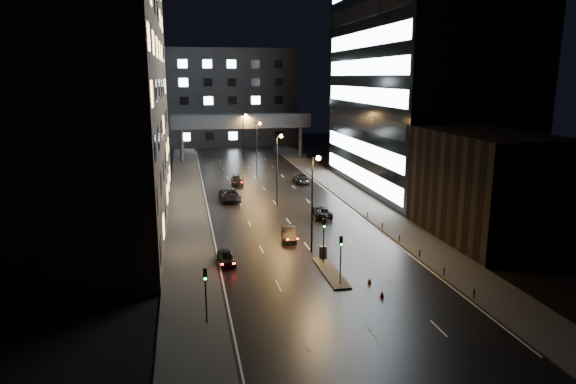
% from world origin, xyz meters
% --- Properties ---
extents(ground, '(160.00, 160.00, 0.00)m').
position_xyz_m(ground, '(0.00, 40.00, 0.00)').
color(ground, black).
rests_on(ground, ground).
extents(sidewalk_left, '(5.00, 110.00, 0.15)m').
position_xyz_m(sidewalk_left, '(-12.50, 35.00, 0.07)').
color(sidewalk_left, '#383533').
rests_on(sidewalk_left, ground).
extents(sidewalk_right, '(5.00, 110.00, 0.15)m').
position_xyz_m(sidewalk_right, '(12.50, 35.00, 0.07)').
color(sidewalk_right, '#383533').
rests_on(sidewalk_right, ground).
extents(building_left, '(15.00, 48.00, 40.00)m').
position_xyz_m(building_left, '(-22.50, 24.00, 20.00)').
color(building_left, '#2D2319').
rests_on(building_left, ground).
extents(building_right_low, '(10.00, 18.00, 12.00)m').
position_xyz_m(building_right_low, '(20.00, 9.00, 6.00)').
color(building_right_low, black).
rests_on(building_right_low, ground).
extents(building_right_glass, '(20.00, 36.00, 45.00)m').
position_xyz_m(building_right_glass, '(25.00, 36.00, 22.50)').
color(building_right_glass, black).
rests_on(building_right_glass, ground).
extents(building_far, '(34.00, 14.00, 25.00)m').
position_xyz_m(building_far, '(0.00, 98.00, 12.50)').
color(building_far, '#333335').
rests_on(building_far, ground).
extents(skybridge, '(30.00, 3.00, 10.00)m').
position_xyz_m(skybridge, '(0.00, 70.00, 8.34)').
color(skybridge, '#333335').
rests_on(skybridge, ground).
extents(median_island, '(1.60, 8.00, 0.15)m').
position_xyz_m(median_island, '(0.30, 2.00, 0.07)').
color(median_island, '#383533').
rests_on(median_island, ground).
extents(traffic_signal_near, '(0.28, 0.34, 4.40)m').
position_xyz_m(traffic_signal_near, '(0.30, 4.49, 3.09)').
color(traffic_signal_near, black).
rests_on(traffic_signal_near, median_island).
extents(traffic_signal_far, '(0.28, 0.34, 4.40)m').
position_xyz_m(traffic_signal_far, '(0.30, -1.01, 3.09)').
color(traffic_signal_far, black).
rests_on(traffic_signal_far, median_island).
extents(traffic_signal_corner, '(0.28, 0.34, 4.40)m').
position_xyz_m(traffic_signal_corner, '(-11.50, -6.01, 2.94)').
color(traffic_signal_corner, black).
rests_on(traffic_signal_corner, ground).
extents(bollard_row, '(0.12, 25.12, 0.90)m').
position_xyz_m(bollard_row, '(10.20, 6.50, 0.45)').
color(bollard_row, black).
rests_on(bollard_row, ground).
extents(streetlight_near, '(1.45, 0.50, 10.15)m').
position_xyz_m(streetlight_near, '(0.16, 8.00, 6.50)').
color(streetlight_near, black).
rests_on(streetlight_near, ground).
extents(streetlight_mid_a, '(1.45, 0.50, 10.15)m').
position_xyz_m(streetlight_mid_a, '(0.16, 28.00, 6.50)').
color(streetlight_mid_a, black).
rests_on(streetlight_mid_a, ground).
extents(streetlight_mid_b, '(1.45, 0.50, 10.15)m').
position_xyz_m(streetlight_mid_b, '(0.16, 48.00, 6.50)').
color(streetlight_mid_b, black).
rests_on(streetlight_mid_b, ground).
extents(streetlight_far, '(1.45, 0.50, 10.15)m').
position_xyz_m(streetlight_far, '(0.16, 68.00, 6.50)').
color(streetlight_far, black).
rests_on(streetlight_far, ground).
extents(car_away_a, '(1.81, 3.87, 1.28)m').
position_xyz_m(car_away_a, '(-9.00, 6.48, 0.64)').
color(car_away_a, black).
rests_on(car_away_a, ground).
extents(car_away_b, '(2.07, 4.55, 1.45)m').
position_xyz_m(car_away_b, '(-1.50, 12.62, 0.72)').
color(car_away_b, black).
rests_on(car_away_b, ground).
extents(car_away_c, '(3.07, 6.05, 1.64)m').
position_xyz_m(car_away_c, '(-6.26, 32.46, 0.82)').
color(car_away_c, black).
rests_on(car_away_c, ground).
extents(car_away_d, '(2.36, 5.15, 1.46)m').
position_xyz_m(car_away_d, '(-3.96, 44.07, 0.73)').
color(car_away_d, black).
rests_on(car_away_d, ground).
extents(car_toward_a, '(2.72, 5.02, 1.34)m').
position_xyz_m(car_toward_a, '(4.77, 21.35, 0.67)').
color(car_toward_a, black).
rests_on(car_toward_a, ground).
extents(car_toward_b, '(2.34, 5.38, 1.54)m').
position_xyz_m(car_toward_b, '(6.95, 42.94, 0.77)').
color(car_toward_b, black).
rests_on(car_toward_b, ground).
extents(utility_cabinet, '(0.77, 0.59, 1.21)m').
position_xyz_m(utility_cabinet, '(0.58, 5.70, 0.76)').
color(utility_cabinet, '#515053').
rests_on(utility_cabinet, median_island).
extents(cone_a, '(0.37, 0.37, 0.56)m').
position_xyz_m(cone_a, '(3.00, -1.08, 0.28)').
color(cone_a, red).
rests_on(cone_a, ground).
extents(cone_b, '(0.43, 0.43, 0.52)m').
position_xyz_m(cone_b, '(3.00, -4.01, 0.26)').
color(cone_b, '#FF400D').
rests_on(cone_b, ground).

